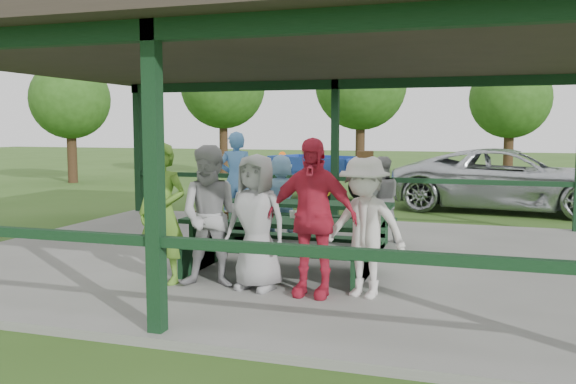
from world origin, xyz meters
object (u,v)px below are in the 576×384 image
(contestant_grey_left, at_px, (213,217))
(spectator_lblue, at_px, (281,195))
(contestant_green, at_px, (162,213))
(picnic_table_far, at_px, (308,218))
(contestant_white_fedora, at_px, (364,227))
(spectator_blue, at_px, (236,180))
(spectator_grey, at_px, (381,199))
(contestant_grey_mid, at_px, (256,222))
(contestant_red, at_px, (312,217))
(picnic_table_near, at_px, (279,239))
(pickup_truck, at_px, (509,180))
(farm_trailer, at_px, (320,177))

(contestant_grey_left, height_order, spectator_lblue, contestant_grey_left)
(spectator_lblue, bearing_deg, contestant_green, 68.33)
(picnic_table_far, height_order, contestant_white_fedora, contestant_white_fedora)
(contestant_white_fedora, xyz_separation_m, spectator_blue, (-3.33, 4.16, 0.12))
(spectator_grey, bearing_deg, spectator_blue, -29.15)
(contestant_green, distance_m, contestant_grey_mid, 1.26)
(contestant_red, bearing_deg, contestant_grey_left, -177.54)
(picnic_table_near, height_order, picnic_table_far, same)
(contestant_red, relative_size, pickup_truck, 0.34)
(contestant_red, distance_m, farm_trailer, 10.47)
(spectator_blue, bearing_deg, picnic_table_far, 128.08)
(contestant_green, distance_m, contestant_white_fedora, 2.59)
(spectator_blue, distance_m, farm_trailer, 5.88)
(contestant_green, height_order, contestant_red, contestant_red)
(contestant_green, xyz_separation_m, farm_trailer, (-0.55, 10.16, -0.33))
(picnic_table_near, relative_size, spectator_blue, 1.40)
(spectator_blue, distance_m, spectator_grey, 3.04)
(picnic_table_near, bearing_deg, picnic_table_far, 94.56)
(contestant_white_fedora, distance_m, spectator_lblue, 4.24)
(contestant_green, bearing_deg, farm_trailer, 96.17)
(contestant_white_fedora, relative_size, farm_trailer, 0.45)
(contestant_grey_left, height_order, farm_trailer, contestant_grey_left)
(farm_trailer, bearing_deg, contestant_red, -52.15)
(spectator_blue, height_order, spectator_grey, spectator_blue)
(picnic_table_far, distance_m, spectator_grey, 1.38)
(contestant_grey_mid, distance_m, spectator_grey, 3.75)
(picnic_table_far, bearing_deg, contestant_grey_left, -98.39)
(picnic_table_far, xyz_separation_m, contestant_green, (-1.12, -2.90, 0.42))
(contestant_red, height_order, contestant_white_fedora, contestant_red)
(contestant_grey_mid, relative_size, pickup_truck, 0.30)
(pickup_truck, bearing_deg, contestant_grey_left, 163.50)
(contestant_red, bearing_deg, spectator_blue, 125.27)
(contestant_grey_mid, height_order, spectator_blue, spectator_blue)
(contestant_grey_mid, xyz_separation_m, spectator_lblue, (-0.89, 3.68, -0.09))
(picnic_table_far, xyz_separation_m, contestant_white_fedora, (1.46, -2.76, 0.36))
(picnic_table_near, xyz_separation_m, contestant_grey_left, (-0.58, -0.88, 0.41))
(contestant_grey_mid, bearing_deg, contestant_green, -167.94)
(spectator_blue, bearing_deg, contestant_grey_mid, 100.31)
(contestant_grey_mid, bearing_deg, pickup_truck, 79.11)
(picnic_table_near, relative_size, contestant_grey_mid, 1.59)
(picnic_table_near, bearing_deg, contestant_grey_mid, -91.89)
(contestant_grey_left, height_order, pickup_truck, contestant_grey_left)
(contestant_green, height_order, spectator_lblue, contestant_green)
(spectator_grey, xyz_separation_m, farm_trailer, (-2.77, 6.47, -0.17))
(pickup_truck, relative_size, farm_trailer, 1.47)
(picnic_table_near, xyz_separation_m, spectator_blue, (-2.03, 3.40, 0.48))
(contestant_grey_left, height_order, contestant_grey_mid, contestant_grey_left)
(picnic_table_far, distance_m, contestant_white_fedora, 3.14)
(pickup_truck, bearing_deg, contestant_white_fedora, 173.94)
(contestant_grey_left, height_order, contestant_red, contestant_red)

